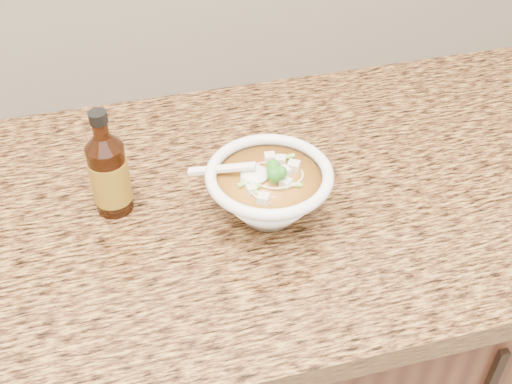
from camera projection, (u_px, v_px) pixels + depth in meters
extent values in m
cube|color=#34190F|center=(146.00, 383.00, 1.29)|extent=(4.00, 0.65, 0.86)
cube|color=olive|center=(113.00, 223.00, 0.99)|extent=(4.00, 0.68, 0.04)
cylinder|color=white|center=(269.00, 212.00, 0.98)|extent=(0.08, 0.08, 0.01)
torus|color=white|center=(269.00, 175.00, 0.93)|extent=(0.19, 0.19, 0.02)
torus|color=beige|center=(278.00, 173.00, 0.94)|extent=(0.08, 0.08, 0.00)
torus|color=beige|center=(273.00, 176.00, 0.94)|extent=(0.11, 0.11, 0.00)
torus|color=beige|center=(272.00, 175.00, 0.94)|extent=(0.07, 0.07, 0.00)
torus|color=beige|center=(277.00, 172.00, 0.95)|extent=(0.08, 0.08, 0.00)
torus|color=beige|center=(274.00, 174.00, 0.95)|extent=(0.10, 0.10, 0.00)
torus|color=beige|center=(262.00, 179.00, 0.94)|extent=(0.14, 0.14, 0.00)
torus|color=beige|center=(270.00, 183.00, 0.94)|extent=(0.09, 0.09, 0.00)
torus|color=beige|center=(263.00, 177.00, 0.95)|extent=(0.06, 0.06, 0.00)
torus|color=beige|center=(262.00, 187.00, 0.94)|extent=(0.11, 0.11, 0.00)
cube|color=silver|center=(260.00, 181.00, 0.92)|extent=(0.02, 0.02, 0.01)
cube|color=silver|center=(241.00, 190.00, 0.91)|extent=(0.02, 0.02, 0.02)
cube|color=silver|center=(280.00, 197.00, 0.90)|extent=(0.02, 0.02, 0.01)
cube|color=silver|center=(277.00, 166.00, 0.95)|extent=(0.02, 0.02, 0.01)
cube|color=silver|center=(261.00, 190.00, 0.91)|extent=(0.02, 0.02, 0.01)
cube|color=silver|center=(284.00, 176.00, 0.93)|extent=(0.02, 0.02, 0.02)
cube|color=silver|center=(301.00, 172.00, 0.94)|extent=(0.02, 0.02, 0.02)
cube|color=silver|center=(281.00, 173.00, 0.94)|extent=(0.02, 0.02, 0.01)
ellipsoid|color=#196014|center=(275.00, 172.00, 0.91)|extent=(0.03, 0.03, 0.03)
cylinder|color=#87D552|center=(257.00, 153.00, 0.97)|extent=(0.01, 0.02, 0.01)
cylinder|color=#87D552|center=(256.00, 155.00, 0.97)|extent=(0.01, 0.02, 0.01)
cylinder|color=#87D552|center=(278.00, 201.00, 0.89)|extent=(0.02, 0.01, 0.01)
cylinder|color=#87D552|center=(249.00, 156.00, 0.96)|extent=(0.02, 0.01, 0.01)
cylinder|color=#87D552|center=(305.00, 175.00, 0.93)|extent=(0.02, 0.02, 0.01)
ellipsoid|color=white|center=(255.00, 174.00, 0.93)|extent=(0.04, 0.04, 0.02)
cube|color=white|center=(222.00, 169.00, 0.93)|extent=(0.10, 0.05, 0.03)
cylinder|color=#371507|center=(110.00, 178.00, 0.95)|extent=(0.06, 0.06, 0.12)
cylinder|color=#371507|center=(100.00, 130.00, 0.89)|extent=(0.02, 0.02, 0.02)
cylinder|color=black|center=(98.00, 117.00, 0.88)|extent=(0.03, 0.03, 0.02)
cylinder|color=red|center=(110.00, 180.00, 0.95)|extent=(0.06, 0.06, 0.07)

